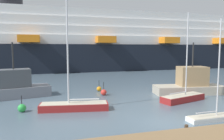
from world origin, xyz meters
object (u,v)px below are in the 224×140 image
Objects in this scene: channel_buoy_0 at (104,92)px; sailboat_1 at (74,105)px; fishing_boat_2 at (12,88)px; channel_buoy_2 at (22,108)px; cruise_ship at (97,44)px; channel_buoy_1 at (99,89)px; sailboat_3 at (183,97)px; sailboat_0 at (213,116)px; fishing_boat_0 at (190,84)px.

sailboat_1 is at bearing -126.74° from channel_buoy_0.
sailboat_1 is at bearing -60.09° from fishing_boat_2.
channel_buoy_2 is 0.01× the size of cruise_ship.
channel_buoy_0 reaches higher than channel_buoy_1.
sailboat_3 is 6.39× the size of channel_buoy_1.
channel_buoy_2 is at bearing -112.05° from cruise_ship.
sailboat_1 is 6.65× the size of channel_buoy_2.
fishing_boat_2 is at bearing 141.37° from sailboat_0.
channel_buoy_1 is 11.58m from channel_buoy_2.
fishing_boat_2 is 0.08× the size of cruise_ship.
sailboat_0 reaches higher than fishing_boat_0.
channel_buoy_0 is at bearing -89.29° from channel_buoy_1.
sailboat_1 is at bearing -158.31° from fishing_boat_0.
channel_buoy_0 is (-7.77, 5.15, -0.09)m from sailboat_3.
channel_buoy_2 is at bearing -150.80° from channel_buoy_0.
channel_buoy_1 is at bearing 112.97° from sailboat_0.
sailboat_0 is 0.90× the size of fishing_boat_0.
sailboat_0 is at bearing -118.57° from sailboat_3.
sailboat_0 reaches higher than channel_buoy_2.
fishing_boat_2 is 5.59× the size of channel_buoy_0.
fishing_boat_2 is at bearing 143.41° from sailboat_3.
sailboat_1 is at bearing -116.47° from channel_buoy_1.
channel_buoy_1 is (10.68, 1.23, -0.88)m from fishing_boat_2.
channel_buoy_0 is (4.11, 5.51, -0.13)m from sailboat_1.
fishing_boat_0 is 0.96× the size of fishing_boat_2.
sailboat_1 reaches higher than channel_buoy_1.
sailboat_0 is 0.07× the size of cruise_ship.
channel_buoy_2 is at bearing -163.14° from fishing_boat_0.
sailboat_3 reaches higher than channel_buoy_1.
fishing_boat_2 is 6.09× the size of channel_buoy_2.
sailboat_3 is at bearing -45.09° from channel_buoy_1.
fishing_boat_0 reaches higher than channel_buoy_1.
channel_buoy_0 is at bearing -101.15° from cruise_ship.
cruise_ship is (-5.08, 35.78, 5.68)m from fishing_boat_0.
fishing_boat_2 is (-17.21, 12.80, 0.84)m from sailboat_0.
sailboat_1 is 6.10× the size of channel_buoy_0.
cruise_ship is (5.78, 33.85, 6.56)m from channel_buoy_0.
channel_buoy_2 is at bearing -86.66° from fishing_boat_2.
fishing_boat_0 is 36.58m from cruise_ship.
channel_buoy_0 is (10.71, -1.46, -0.84)m from fishing_boat_2.
sailboat_0 is 5.40× the size of channel_buoy_1.
sailboat_3 reaches higher than channel_buoy_2.
fishing_boat_0 is 5.40× the size of channel_buoy_0.
channel_buoy_0 is 34.96m from cruise_ship.
channel_buoy_1 is at bearing 40.95° from channel_buoy_2.
cruise_ship is (14.57, 38.76, 6.57)m from channel_buoy_2.
fishing_boat_2 reaches higher than channel_buoy_0.
fishing_boat_0 is 0.07× the size of cruise_ship.
sailboat_3 reaches higher than fishing_boat_0.
cruise_ship is at bearing 106.31° from fishing_boat_0.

